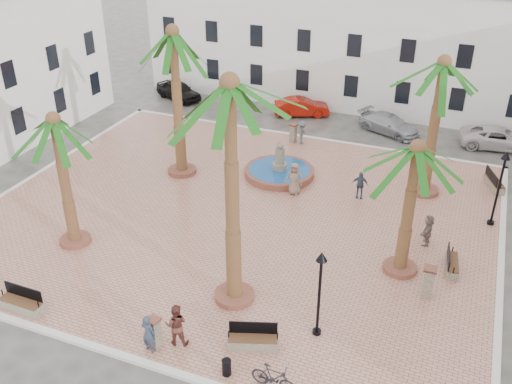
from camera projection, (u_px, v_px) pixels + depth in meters
ground at (239, 215)px, 30.17m from camera, size 120.00×120.00×0.00m
plaza at (238, 214)px, 30.14m from camera, size 26.00×22.00×0.15m
kerb_n at (302, 137)px, 39.06m from camera, size 26.30×0.30×0.16m
kerb_s at (121, 355)px, 21.21m from camera, size 26.30×0.30×0.16m
kerb_e at (501, 269)px, 25.88m from camera, size 0.30×22.30×0.16m
kerb_w at (41, 172)px, 34.39m from camera, size 0.30×22.30×0.16m
building_north at (341, 38)px, 44.08m from camera, size 30.40×7.40×9.50m
fountain at (279, 171)px, 33.73m from camera, size 4.13×4.13×2.13m
palm_nw at (174, 48)px, 30.58m from camera, size 5.54×5.54×8.78m
palm_sw at (56, 135)px, 24.97m from camera, size 4.85×4.85×6.72m
palm_s at (230, 109)px, 19.94m from camera, size 5.48×5.48×9.76m
palm_e at (415, 165)px, 23.16m from camera, size 4.98×4.98×6.39m
palm_ne at (442, 79)px, 28.88m from camera, size 5.37×5.37×7.82m
bench_s at (22, 304)px, 23.22m from camera, size 1.96×0.61×1.03m
bench_se at (253, 341)px, 21.37m from camera, size 2.01×1.19×1.02m
bench_e at (452, 265)px, 25.62m from camera, size 0.74×1.81×0.93m
bench_ne at (494, 183)px, 32.37m from camera, size 1.24×2.01×1.02m
lamppost_s at (320, 280)px, 20.89m from camera, size 0.42×0.42×3.83m
lamppost_e at (502, 176)px, 27.78m from camera, size 0.44×0.44×4.09m
bollard_se at (154, 332)px, 21.25m from camera, size 0.55×0.55×1.30m
bollard_n at (293, 133)px, 37.81m from camera, size 0.55×0.55×1.28m
bollard_e at (428, 282)px, 23.73m from camera, size 0.53×0.53×1.48m
litter_bin at (227, 367)px, 20.17m from camera, size 0.34×0.34×0.66m
cyclist_a at (148, 333)px, 20.97m from camera, size 0.66×0.49×1.65m
cyclist_b at (176, 325)px, 21.27m from camera, size 1.04×0.92×1.79m
bicycle_b at (274, 378)px, 19.50m from camera, size 1.76×0.64×1.04m
pedestrian_fountain_a at (294, 179)px, 31.46m from camera, size 0.95×0.65×1.87m
pedestrian_fountain_b at (360, 185)px, 31.16m from camera, size 0.95×0.48×1.57m
pedestrian_north at (302, 132)px, 37.51m from camera, size 0.67×1.07×1.59m
pedestrian_east at (428, 230)px, 27.15m from camera, size 0.58×1.51×1.59m
car_black at (179, 90)px, 45.57m from camera, size 4.56×3.22×1.44m
car_red at (302, 107)px, 42.42m from camera, size 4.31×2.89×1.34m
car_silver at (389, 124)px, 39.55m from camera, size 4.83×3.50×1.30m
car_white at (499, 138)px, 37.36m from camera, size 5.17×2.91×1.37m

